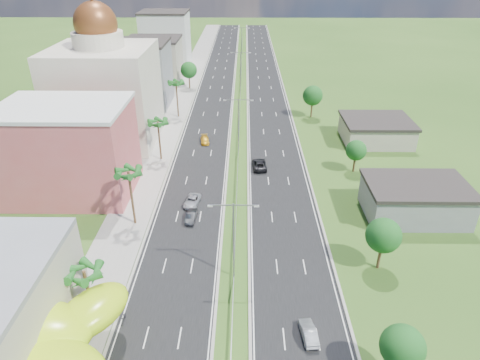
{
  "coord_description": "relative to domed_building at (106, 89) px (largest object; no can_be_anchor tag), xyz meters",
  "views": [
    {
      "loc": [
        1.27,
        -32.62,
        37.13
      ],
      "look_at": [
        0.63,
        23.31,
        7.0
      ],
      "focal_mm": 32.0,
      "sensor_mm": 36.0,
      "label": 1
    }
  ],
  "objects": [
    {
      "name": "ground",
      "position": [
        28.0,
        -55.0,
        -11.35
      ],
      "size": [
        500.0,
        500.0,
        0.0
      ],
      "primitive_type": "plane",
      "color": "#2D5119",
      "rests_on": "ground"
    },
    {
      "name": "road_left",
      "position": [
        20.5,
        35.0,
        -11.33
      ],
      "size": [
        11.0,
        260.0,
        0.04
      ],
      "primitive_type": "cube",
      "color": "black",
      "rests_on": "ground"
    },
    {
      "name": "road_right",
      "position": [
        35.5,
        35.0,
        -11.33
      ],
      "size": [
        11.0,
        260.0,
        0.04
      ],
      "primitive_type": "cube",
      "color": "black",
      "rests_on": "ground"
    },
    {
      "name": "sidewalk_left",
      "position": [
        11.0,
        35.0,
        -11.29
      ],
      "size": [
        7.0,
        260.0,
        0.12
      ],
      "primitive_type": "cube",
      "color": "gray",
      "rests_on": "ground"
    },
    {
      "name": "median_guardrail",
      "position": [
        28.0,
        16.99,
        -10.74
      ],
      "size": [
        0.1,
        216.06,
        0.76
      ],
      "color": "gray",
      "rests_on": "ground"
    },
    {
      "name": "streetlight_median_b",
      "position": [
        28.0,
        -45.0,
        -4.61
      ],
      "size": [
        6.04,
        0.25,
        11.0
      ],
      "color": "gray",
      "rests_on": "ground"
    },
    {
      "name": "streetlight_median_c",
      "position": [
        28.0,
        -5.0,
        -4.61
      ],
      "size": [
        6.04,
        0.25,
        11.0
      ],
      "color": "gray",
      "rests_on": "ground"
    },
    {
      "name": "streetlight_median_d",
      "position": [
        28.0,
        40.0,
        -4.61
      ],
      "size": [
        6.04,
        0.25,
        11.0
      ],
      "color": "gray",
      "rests_on": "ground"
    },
    {
      "name": "streetlight_median_e",
      "position": [
        28.0,
        85.0,
        -4.61
      ],
      "size": [
        6.04,
        0.25,
        11.0
      ],
      "color": "gray",
      "rests_on": "ground"
    },
    {
      "name": "lime_canopy",
      "position": [
        8.0,
        -59.0,
        -6.36
      ],
      "size": [
        18.0,
        15.0,
        7.4
      ],
      "color": "#ADD514",
      "rests_on": "ground"
    },
    {
      "name": "pink_shophouse",
      "position": [
        0.0,
        -23.0,
        -3.85
      ],
      "size": [
        20.0,
        15.0,
        15.0
      ],
      "primitive_type": "cube",
      "color": "#C75152",
      "rests_on": "ground"
    },
    {
      "name": "domed_building",
      "position": [
        0.0,
        0.0,
        0.0
      ],
      "size": [
        20.0,
        20.0,
        28.7
      ],
      "color": "beige",
      "rests_on": "ground"
    },
    {
      "name": "midrise_grey",
      "position": [
        1.0,
        25.0,
        -3.35
      ],
      "size": [
        16.0,
        15.0,
        16.0
      ],
      "primitive_type": "cube",
      "color": "gray",
      "rests_on": "ground"
    },
    {
      "name": "midrise_beige",
      "position": [
        1.0,
        47.0,
        -4.85
      ],
      "size": [
        16.0,
        15.0,
        13.0
      ],
      "primitive_type": "cube",
      "color": "#AAA08C",
      "rests_on": "ground"
    },
    {
      "name": "midrise_white",
      "position": [
        1.0,
        70.0,
        -2.35
      ],
      "size": [
        16.0,
        15.0,
        18.0
      ],
      "primitive_type": "cube",
      "color": "silver",
      "rests_on": "ground"
    },
    {
      "name": "shed_near",
      "position": [
        56.0,
        -30.0,
        -8.85
      ],
      "size": [
        15.0,
        10.0,
        5.0
      ],
      "primitive_type": "cube",
      "color": "gray",
      "rests_on": "ground"
    },
    {
      "name": "shed_far",
      "position": [
        58.0,
        -0.0,
        -9.15
      ],
      "size": [
        14.0,
        12.0,
        4.4
      ],
      "primitive_type": "cube",
      "color": "#AAA08C",
      "rests_on": "ground"
    },
    {
      "name": "palm_tree_b",
      "position": [
        12.5,
        -53.0,
        -4.29
      ],
      "size": [
        3.6,
        3.6,
        8.1
      ],
      "color": "#47301C",
      "rests_on": "ground"
    },
    {
      "name": "palm_tree_c",
      "position": [
        12.5,
        -33.0,
        -2.85
      ],
      "size": [
        3.6,
        3.6,
        9.6
      ],
      "color": "#47301C",
      "rests_on": "ground"
    },
    {
      "name": "palm_tree_d",
      "position": [
        12.5,
        -10.0,
        -3.81
      ],
      "size": [
        3.6,
        3.6,
        8.6
      ],
      "color": "#47301C",
      "rests_on": "ground"
    },
    {
      "name": "palm_tree_e",
      "position": [
        12.5,
        15.0,
        -3.05
      ],
      "size": [
        3.6,
        3.6,
        9.4
      ],
      "color": "#47301C",
      "rests_on": "ground"
    },
    {
      "name": "leafy_tree_lfar",
      "position": [
        12.5,
        40.0,
        -5.78
      ],
      "size": [
        4.9,
        4.9,
        8.05
      ],
      "color": "#47301C",
      "rests_on": "ground"
    },
    {
      "name": "leafy_tree_ra",
      "position": [
        44.0,
        -60.0,
        -6.58
      ],
      "size": [
        4.2,
        4.2,
        6.9
      ],
      "color": "#47301C",
      "rests_on": "ground"
    },
    {
      "name": "leafy_tree_rb",
      "position": [
        47.0,
        -43.0,
        -6.18
      ],
      "size": [
        4.55,
        4.55,
        7.47
      ],
      "color": "#47301C",
      "rests_on": "ground"
    },
    {
      "name": "leafy_tree_rc",
      "position": [
        50.0,
        -15.0,
        -6.98
      ],
      "size": [
        3.85,
        3.85,
        6.33
      ],
      "color": "#47301C",
      "rests_on": "ground"
    },
    {
      "name": "leafy_tree_rd",
      "position": [
        46.0,
        15.0,
        -5.78
      ],
      "size": [
        4.9,
        4.9,
        8.05
      ],
      "color": "#47301C",
      "rests_on": "ground"
    },
    {
      "name": "car_dark_left",
      "position": [
        21.08,
        -32.08,
        -10.64
      ],
      "size": [
        1.71,
        4.18,
        1.35
      ],
      "primitive_type": "imported",
      "rotation": [
        0.0,
        0.0,
        -0.07
      ],
      "color": "black",
      "rests_on": "road_left"
    },
    {
      "name": "car_silver_mid_left",
      "position": [
        20.69,
        -27.35,
        -10.67
      ],
      "size": [
        2.88,
        4.93,
        1.29
      ],
      "primitive_type": "imported",
      "rotation": [
        0.0,
        0.0,
        -0.17
      ],
      "color": "#A2A4AA",
      "rests_on": "road_left"
    },
    {
      "name": "car_yellow_far_left",
      "position": [
        20.61,
        -1.56,
        -10.69
      ],
      "size": [
        2.34,
        4.51,
        1.25
      ],
      "primitive_type": "imported",
      "rotation": [
        0.0,
        0.0,
        0.14
      ],
      "color": "gold",
      "rests_on": "road_left"
    },
    {
      "name": "car_silver_right",
      "position": [
        36.31,
        -54.71,
        -10.63
      ],
      "size": [
        1.92,
        4.27,
        1.36
      ],
      "primitive_type": "imported",
      "rotation": [
        0.0,
        0.0,
        3.26
      ],
      "color": "#9EA1A6",
      "rests_on": "road_right"
    },
    {
      "name": "car_dark_far_right",
      "position": [
        32.19,
        -13.75,
        -10.54
      ],
      "size": [
        2.86,
        5.69,
        1.54
      ],
      "primitive_type": "imported",
      "rotation": [
        0.0,
        0.0,
        3.2
      ],
      "color": "black",
      "rests_on": "road_right"
    },
    {
      "name": "motorcycle",
      "position": [
        15.7,
        -52.64,
        -10.76
      ],
      "size": [
        0.54,
        1.73,
        1.1
      ],
      "primitive_type": "imported",
      "rotation": [
        0.0,
        0.0,
        0.01
      ],
      "color": "black",
      "rests_on": "road_left"
    }
  ]
}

